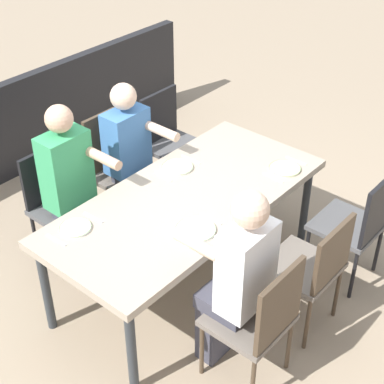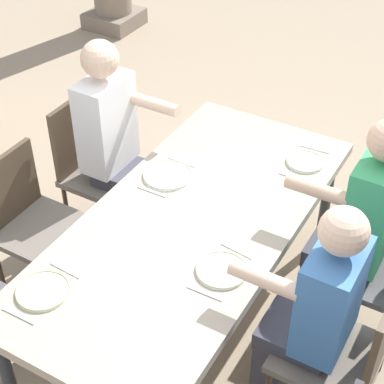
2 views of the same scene
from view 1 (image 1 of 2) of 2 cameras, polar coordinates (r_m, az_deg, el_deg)
name	(u,v)px [view 1 (image 1 of 2)]	position (r m, az deg, el deg)	size (l,w,h in m)	color
ground_plane	(187,279)	(4.51, -0.45, -8.26)	(16.00, 16.00, 0.00)	gray
dining_table	(187,204)	(4.07, -0.49, -1.16)	(2.05, 0.95, 0.75)	tan
chair_west_north	(359,221)	(4.36, 15.59, -2.70)	(0.44, 0.44, 0.91)	#4F4F50
chair_west_south	(170,137)	(5.17, -2.14, 5.19)	(0.44, 0.44, 0.92)	#4F4F50
chair_mid_north	(313,265)	(3.92, 11.39, -6.84)	(0.44, 0.44, 0.88)	#6A6158
chair_mid_south	(117,164)	(4.79, -7.09, 2.64)	(0.44, 0.44, 0.97)	#6A6158
chair_east_north	(260,317)	(3.54, 6.48, -11.75)	(0.44, 0.44, 0.92)	#6A6158
chair_east_south	(60,200)	(4.50, -12.44, -0.72)	(0.44, 0.44, 0.90)	#4F4F50
diner_woman_green	(134,158)	(4.61, -5.54, 3.22)	(0.35, 0.49, 1.27)	#3F3F4C
diner_man_white	(236,279)	(3.47, 4.22, -8.20)	(0.34, 0.49, 1.34)	#3F3F4C
diner_guest_third	(75,189)	(4.27, -11.09, 0.30)	(0.35, 0.49, 1.33)	#3F3F4C
patio_railing	(4,133)	(5.65, -17.44, 5.33)	(4.45, 0.10, 0.90)	black
plate_0	(285,168)	(4.37, 8.78, 2.23)	(0.23, 0.23, 0.02)	silver
fork_0	(296,161)	(4.48, 9.83, 2.94)	(0.02, 0.17, 0.01)	silver
spoon_0	(273,178)	(4.26, 7.67, 1.35)	(0.02, 0.17, 0.01)	silver
plate_1	(177,167)	(4.34, -1.42, 2.40)	(0.23, 0.23, 0.02)	white
fork_1	(191,159)	(4.44, -0.12, 3.12)	(0.02, 0.17, 0.01)	silver
spoon_1	(163,176)	(4.25, -2.76, 1.51)	(0.02, 0.17, 0.01)	silver
plate_2	(195,229)	(3.74, 0.31, -3.57)	(0.26, 0.26, 0.02)	white
fork_2	(210,219)	(3.84, 1.76, -2.59)	(0.02, 0.17, 0.01)	silver
spoon_2	(179,242)	(3.66, -1.21, -4.75)	(0.02, 0.17, 0.01)	silver
plate_3	(75,228)	(3.82, -11.04, -3.35)	(0.21, 0.21, 0.02)	white
fork_3	(93,217)	(3.90, -9.36, -2.40)	(0.02, 0.17, 0.01)	silver
spoon_3	(56,240)	(3.76, -12.76, -4.47)	(0.02, 0.17, 0.01)	silver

